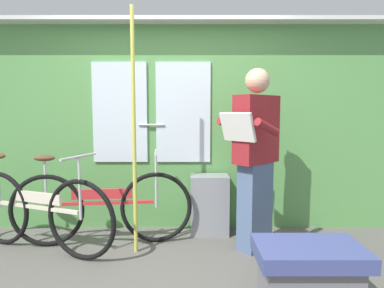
# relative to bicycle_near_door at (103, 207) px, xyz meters

# --- Properties ---
(train_door_wall) EXTENTS (4.97, 0.28, 2.30)m
(train_door_wall) POSITION_rel_bicycle_near_door_xyz_m (0.64, 0.51, 0.82)
(train_door_wall) COLOR #56934C
(train_door_wall) RESTS_ON ground_plane
(bicycle_near_door) EXTENTS (1.78, 0.44, 0.93)m
(bicycle_near_door) POSITION_rel_bicycle_near_door_xyz_m (0.00, 0.00, 0.00)
(bicycle_near_door) COLOR black
(bicycle_near_door) RESTS_ON ground_plane
(bicycle_leaning_behind) EXTENTS (1.62, 0.71, 0.94)m
(bicycle_leaning_behind) POSITION_rel_bicycle_near_door_xyz_m (-0.56, -0.17, 0.01)
(bicycle_leaning_behind) COLOR black
(bicycle_leaning_behind) RESTS_ON ground_plane
(passenger_reading_newspaper) EXTENTS (0.62, 0.62, 1.72)m
(passenger_reading_newspaper) POSITION_rel_bicycle_near_door_xyz_m (1.49, -0.12, 0.53)
(passenger_reading_newspaper) COLOR slate
(passenger_reading_newspaper) RESTS_ON ground_plane
(trash_bin_by_wall) EXTENTS (0.41, 0.28, 0.64)m
(trash_bin_by_wall) POSITION_rel_bicycle_near_door_xyz_m (1.09, 0.30, -0.06)
(trash_bin_by_wall) COLOR gray
(trash_bin_by_wall) RESTS_ON ground_plane
(handrail_pole) EXTENTS (0.04, 0.04, 2.26)m
(handrail_pole) POSITION_rel_bicycle_near_door_xyz_m (0.37, -0.18, 0.75)
(handrail_pole) COLOR #C6C14C
(handrail_pole) RESTS_ON ground_plane
(bench_seat_corner) EXTENTS (0.70, 0.44, 0.45)m
(bench_seat_corner) POSITION_rel_bicycle_near_door_xyz_m (1.67, -1.10, -0.14)
(bench_seat_corner) COLOR #3D477F
(bench_seat_corner) RESTS_ON ground_plane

